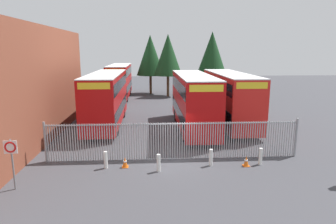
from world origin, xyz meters
The scene contains 16 objects.
ground_plane centered at (0.00, 8.00, 0.00)m, with size 100.00×100.00×0.00m, color #3D3D42.
palisade_fence centered at (0.09, 0.00, 1.18)m, with size 14.84×0.14×2.35m.
double_decker_bus_near_gate centered at (5.52, 8.08, 2.42)m, with size 2.54×10.81×4.42m.
double_decker_bus_behind_fence_left centered at (2.21, 6.79, 2.42)m, with size 2.54×10.81×4.42m.
double_decker_bus_behind_fence_right centered at (-4.94, 8.46, 2.42)m, with size 2.54×10.81×4.42m.
double_decker_bus_far_back centered at (-5.28, 23.60, 2.42)m, with size 2.54×10.81×4.42m.
bollard_near_left centered at (-3.70, -1.22, 0.47)m, with size 0.20×0.20×0.95m, color silver.
bollard_center_front centered at (-0.86, -1.84, 0.47)m, with size 0.20×0.20×0.95m, color silver.
bollard_near_right centered at (2.06, -1.20, 0.47)m, with size 0.20×0.20×0.95m, color silver.
bollard_far_right centered at (4.87, -1.20, 0.47)m, with size 0.20×0.20×0.95m, color silver.
traffic_cone_by_gate centered at (4.00, -1.40, 0.29)m, with size 0.34×0.34×0.59m.
traffic_cone_mid_forecourt centered at (-2.68, -1.15, 0.29)m, with size 0.34×0.34×0.59m.
speed_limit_sign_post centered at (-7.53, -3.52, 1.78)m, with size 0.60×0.14×2.40m.
tree_tall_back centered at (7.65, 26.06, 5.38)m, with size 4.96×4.96×8.94m.
tree_short_side centered at (1.27, 24.66, 5.68)m, with size 3.92×3.92×8.49m.
tree_mid_row centered at (-1.13, 27.29, 5.60)m, with size 4.04×4.04×8.50m.
Camera 1 is at (-1.27, -16.61, 6.28)m, focal length 31.78 mm.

